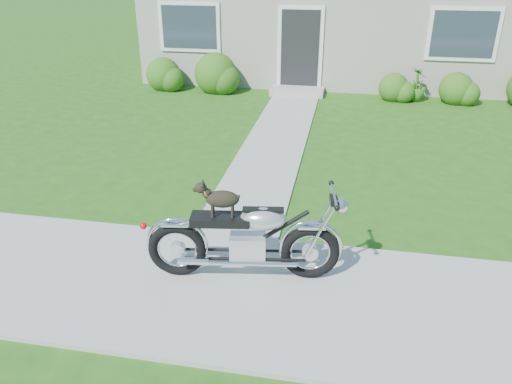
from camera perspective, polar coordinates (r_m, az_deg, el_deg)
ground at (r=5.60m, az=10.20°, el=-12.34°), size 80.00×80.00×0.00m
sidewalk at (r=5.59m, az=10.21°, el=-12.18°), size 24.00×2.20×0.04m
walkway at (r=10.12m, az=2.39°, el=6.08°), size 1.20×8.00×0.03m
shrub_row at (r=13.29m, az=8.29°, el=12.46°), size 10.29×1.12×1.12m
potted_plant_left at (r=13.85m, az=-5.50°, el=13.10°), size 0.98×0.98×0.82m
potted_plant_right at (r=13.43m, az=17.94°, el=11.64°), size 0.59×0.59×0.84m
motorcycle_with_dog at (r=5.56m, az=-1.06°, el=-5.22°), size 2.22×0.67×1.17m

